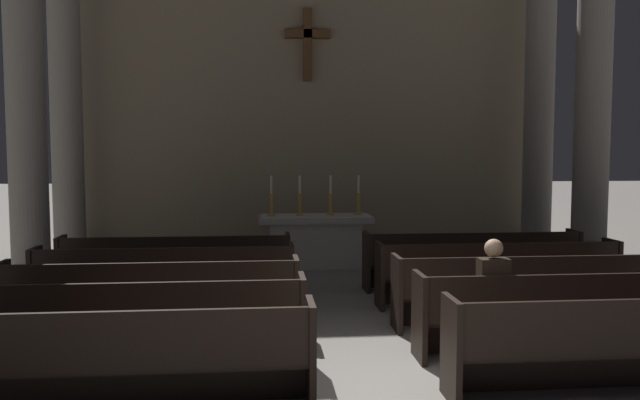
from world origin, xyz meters
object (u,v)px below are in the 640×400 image
object	(u,v)px
pew_right_row_3	(531,290)
candlestick_outer_right	(358,202)
candlestick_inner_right	(330,202)
pew_right_row_2	(575,313)
pew_right_row_4	(498,273)
column_right_fourth	(539,94)
pew_left_row_2	(133,324)
pew_left_row_4	(166,280)
column_left_fourth	(66,90)
candlestick_inner_left	(300,202)
pew_left_row_1	(107,361)
pew_left_row_3	(152,299)
candlestick_outer_left	(271,203)
pew_left_row_5	(176,265)
altar	(315,239)
pew_right_row_5	(472,260)
lone_worshipper	(490,295)
column_right_third	(593,83)
column_left_third	(25,77)
pew_right_row_1	(637,344)

from	to	relation	value
pew_right_row_3	candlestick_outer_right	size ratio (longest dim) A/B	4.59
candlestick_inner_right	pew_right_row_3	bearing A→B (deg)	-65.33
pew_right_row_2	pew_right_row_4	bearing A→B (deg)	90.00
column_right_fourth	candlestick_outer_right	xyz separation A→B (m)	(-4.08, -1.00, -2.21)
pew_left_row_2	candlestick_inner_right	distance (m)	6.33
pew_left_row_4	pew_right_row_2	xyz separation A→B (m)	(4.77, -2.29, 0.00)
pew_left_row_4	candlestick_inner_right	bearing A→B (deg)	51.67
pew_left_row_2	column_left_fourth	size ratio (longest dim) A/B	0.50
pew_right_row_2	pew_right_row_4	xyz separation A→B (m)	(0.00, 2.29, 0.00)
pew_right_row_3	candlestick_inner_left	xyz separation A→B (m)	(-2.68, 4.54, 0.79)
pew_left_row_1	pew_left_row_3	distance (m)	2.29
pew_right_row_3	candlestick_outer_left	size ratio (longest dim) A/B	4.59
pew_right_row_3	candlestick_outer_right	distance (m)	4.86
pew_left_row_5	altar	world-z (taller)	altar
pew_left_row_1	pew_left_row_3	size ratio (longest dim) A/B	1.00
pew_right_row_5	candlestick_outer_right	size ratio (longest dim) A/B	4.59
pew_left_row_5	column_right_fourth	distance (m)	8.55
pew_left_row_2	pew_left_row_5	distance (m)	3.43
pew_left_row_4	lone_worshipper	xyz separation A→B (m)	(3.81, -2.25, 0.22)
pew_left_row_2	column_right_third	size ratio (longest dim) A/B	0.50
column_left_fourth	candlestick_outer_left	distance (m)	4.75
pew_left_row_3	pew_left_row_5	distance (m)	2.29
altar	pew_left_row_3	bearing A→B (deg)	-117.71
pew_right_row_2	lone_worshipper	distance (m)	0.98
pew_left_row_4	column_right_fourth	xyz separation A→B (m)	(7.31, 4.39, 3.00)
pew_right_row_3	candlestick_inner_left	size ratio (longest dim) A/B	4.59
candlestick_inner_right	pew_right_row_4	bearing A→B (deg)	-58.46
column_left_third	candlestick_outer_left	size ratio (longest dim) A/B	9.19
pew_right_row_4	pew_left_row_2	bearing A→B (deg)	-154.38
pew_right_row_1	candlestick_inner_left	bearing A→B (deg)	111.47
column_left_third	pew_right_row_1	bearing A→B (deg)	-37.44
pew_left_row_1	altar	world-z (taller)	altar
pew_left_row_1	candlestick_outer_right	bearing A→B (deg)	64.64
pew_right_row_4	column_left_fourth	world-z (taller)	column_left_fourth
pew_left_row_1	column_right_third	xyz separation A→B (m)	(7.31, 5.60, 3.00)
pew_left_row_3	candlestick_outer_right	xyz separation A→B (m)	(3.23, 4.54, 0.79)
pew_left_row_4	column_left_third	distance (m)	4.49
pew_left_row_1	pew_right_row_5	size ratio (longest dim) A/B	1.00
candlestick_outer_left	lone_worshipper	size ratio (longest dim) A/B	0.59
pew_right_row_1	altar	distance (m)	7.23
pew_left_row_2	column_left_fourth	xyz separation A→B (m)	(-2.54, 6.68, 3.00)
altar	candlestick_inner_left	distance (m)	0.79
pew_left_row_5	column_left_third	xyz separation A→B (m)	(-2.54, 1.03, 3.00)
pew_left_row_3	pew_right_row_4	xyz separation A→B (m)	(4.77, 1.14, 0.00)
candlestick_outer_left	altar	bearing A→B (deg)	-0.00
pew_left_row_5	candlestick_outer_right	world-z (taller)	candlestick_outer_right
column_right_third	candlestick_inner_left	xyz separation A→B (m)	(-5.23, 1.23, -2.21)
pew_right_row_4	column_right_fourth	distance (m)	5.90
candlestick_outer_left	pew_right_row_5	bearing A→B (deg)	-34.85
pew_left_row_3	column_right_fourth	xyz separation A→B (m)	(7.31, 5.54, 3.00)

